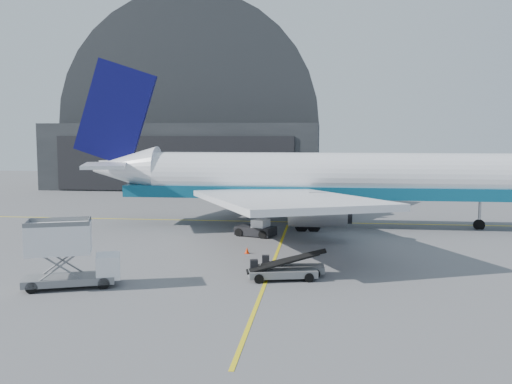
# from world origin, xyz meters

# --- Properties ---
(ground) EXTENTS (200.00, 200.00, 0.00)m
(ground) POSITION_xyz_m (0.00, 0.00, 0.00)
(ground) COLOR #565659
(ground) RESTS_ON ground
(taxi_lines) EXTENTS (80.00, 42.12, 0.02)m
(taxi_lines) POSITION_xyz_m (0.00, 12.67, 0.01)
(taxi_lines) COLOR yellow
(taxi_lines) RESTS_ON ground
(hangar) EXTENTS (50.00, 28.30, 28.00)m
(hangar) POSITION_xyz_m (-22.00, 64.95, 9.54)
(hangar) COLOR black
(hangar) RESTS_ON ground
(distant_bldg_a) EXTENTS (14.00, 8.00, 4.00)m
(distant_bldg_a) POSITION_xyz_m (38.00, 72.00, 0.00)
(distant_bldg_a) COLOR black
(distant_bldg_a) RESTS_ON ground
(airliner) EXTENTS (53.89, 52.25, 18.91)m
(airliner) POSITION_xyz_m (2.31, 17.38, 5.29)
(airliner) COLOR white
(airliner) RESTS_ON ground
(catering_truck) EXTENTS (6.71, 4.34, 4.33)m
(catering_truck) POSITION_xyz_m (-13.07, -9.80, 2.19)
(catering_truck) COLOR slate
(catering_truck) RESTS_ON ground
(pushback_tug) EXTENTS (4.34, 3.39, 1.78)m
(pushback_tug) POSITION_xyz_m (-2.70, 10.67, 0.67)
(pushback_tug) COLOR black
(pushback_tug) RESTS_ON ground
(belt_loader_a) EXTENTS (5.26, 2.65, 1.96)m
(belt_loader_a) POSITION_xyz_m (1.07, -6.22, 0.61)
(belt_loader_a) COLOR slate
(belt_loader_a) RESTS_ON ground
(belt_loader_b) EXTENTS (5.07, 2.07, 1.91)m
(belt_loader_b) POSITION_xyz_m (1.64, -4.74, 0.59)
(belt_loader_b) COLOR slate
(belt_loader_b) RESTS_ON ground
(traffic_cone) EXTENTS (0.39, 0.39, 0.57)m
(traffic_cone) POSITION_xyz_m (-2.55, 2.25, 0.27)
(traffic_cone) COLOR red
(traffic_cone) RESTS_ON ground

